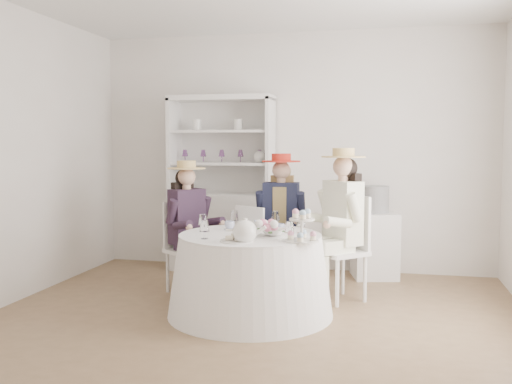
# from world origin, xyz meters

# --- Properties ---
(ground) EXTENTS (4.50, 4.50, 0.00)m
(ground) POSITION_xyz_m (0.00, 0.00, 0.00)
(ground) COLOR brown
(ground) RESTS_ON ground
(wall_back) EXTENTS (4.50, 0.00, 4.50)m
(wall_back) POSITION_xyz_m (0.00, 2.00, 1.35)
(wall_back) COLOR silver
(wall_back) RESTS_ON ground
(wall_front) EXTENTS (4.50, 0.00, 4.50)m
(wall_front) POSITION_xyz_m (0.00, -2.00, 1.35)
(wall_front) COLOR silver
(wall_front) RESTS_ON ground
(wall_left) EXTENTS (0.00, 4.50, 4.50)m
(wall_left) POSITION_xyz_m (-2.25, 0.00, 1.35)
(wall_left) COLOR silver
(wall_left) RESTS_ON ground
(tea_table) EXTENTS (1.40, 1.40, 0.69)m
(tea_table) POSITION_xyz_m (-0.06, 0.14, 0.34)
(tea_table) COLOR white
(tea_table) RESTS_ON ground
(hutch) EXTENTS (1.24, 0.62, 1.98)m
(hutch) POSITION_xyz_m (-0.77, 1.77, 0.70)
(hutch) COLOR silver
(hutch) RESTS_ON ground
(side_table) EXTENTS (0.54, 0.54, 0.71)m
(side_table) POSITION_xyz_m (0.94, 1.74, 0.35)
(side_table) COLOR silver
(side_table) RESTS_ON ground
(hatbox) EXTENTS (0.34, 0.34, 0.29)m
(hatbox) POSITION_xyz_m (0.94, 1.74, 0.85)
(hatbox) COLOR black
(hatbox) RESTS_ON side_table
(guest_left) EXTENTS (0.55, 0.52, 1.28)m
(guest_left) POSITION_xyz_m (-0.80, 0.69, 0.72)
(guest_left) COLOR silver
(guest_left) RESTS_ON ground
(guest_mid) EXTENTS (0.49, 0.51, 1.35)m
(guest_mid) POSITION_xyz_m (0.03, 1.07, 0.76)
(guest_mid) COLOR silver
(guest_mid) RESTS_ON ground
(guest_right) EXTENTS (0.60, 0.59, 1.41)m
(guest_right) POSITION_xyz_m (0.65, 0.74, 0.79)
(guest_right) COLOR silver
(guest_right) RESTS_ON ground
(spare_chair) EXTENTS (0.48, 0.48, 0.86)m
(spare_chair) POSITION_xyz_m (-0.14, 0.75, 0.46)
(spare_chair) COLOR silver
(spare_chair) RESTS_ON ground
(teacup_a) EXTENTS (0.10, 0.10, 0.07)m
(teacup_a) POSITION_xyz_m (-0.29, 0.32, 0.72)
(teacup_a) COLOR white
(teacup_a) RESTS_ON tea_table
(teacup_b) EXTENTS (0.09, 0.09, 0.07)m
(teacup_b) POSITION_xyz_m (-0.05, 0.42, 0.72)
(teacup_b) COLOR white
(teacup_b) RESTS_ON tea_table
(teacup_c) EXTENTS (0.09, 0.09, 0.06)m
(teacup_c) POSITION_xyz_m (0.16, 0.34, 0.72)
(teacup_c) COLOR white
(teacup_c) RESTS_ON tea_table
(flower_bowl) EXTENTS (0.23, 0.23, 0.05)m
(flower_bowl) POSITION_xyz_m (0.15, 0.10, 0.71)
(flower_bowl) COLOR white
(flower_bowl) RESTS_ON tea_table
(flower_arrangement) EXTENTS (0.19, 0.19, 0.07)m
(flower_arrangement) POSITION_xyz_m (0.11, 0.06, 0.78)
(flower_arrangement) COLOR pink
(flower_arrangement) RESTS_ON tea_table
(table_teapot) EXTENTS (0.27, 0.19, 0.20)m
(table_teapot) POSITION_xyz_m (-0.00, -0.26, 0.77)
(table_teapot) COLOR white
(table_teapot) RESTS_ON tea_table
(sandwich_plate) EXTENTS (0.27, 0.27, 0.06)m
(sandwich_plate) POSITION_xyz_m (-0.08, -0.23, 0.70)
(sandwich_plate) COLOR white
(sandwich_plate) RESTS_ON tea_table
(cupcake_stand) EXTENTS (0.26, 0.26, 0.25)m
(cupcake_stand) POSITION_xyz_m (0.42, -0.12, 0.78)
(cupcake_stand) COLOR white
(cupcake_stand) RESTS_ON tea_table
(stemware_set) EXTENTS (0.92, 0.92, 0.15)m
(stemware_set) POSITION_xyz_m (-0.06, 0.14, 0.76)
(stemware_set) COLOR white
(stemware_set) RESTS_ON tea_table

